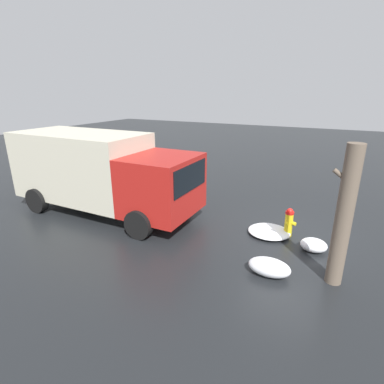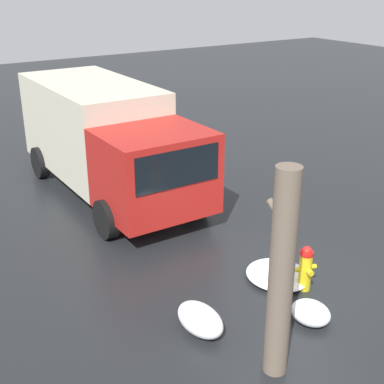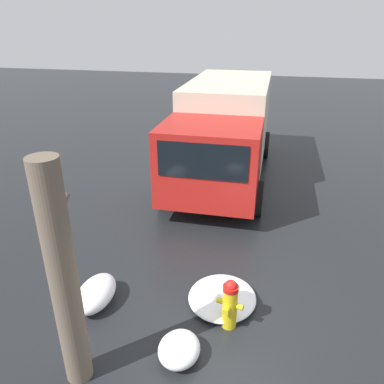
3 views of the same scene
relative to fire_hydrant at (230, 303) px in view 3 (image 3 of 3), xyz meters
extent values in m
plane|color=black|center=(0.00, 0.00, -0.46)|extent=(60.00, 60.00, 0.00)
cylinder|color=yellow|center=(0.00, 0.00, -0.10)|extent=(0.24, 0.24, 0.72)
cylinder|color=red|center=(0.00, 0.00, 0.30)|extent=(0.25, 0.25, 0.08)
sphere|color=red|center=(0.00, 0.00, 0.33)|extent=(0.20, 0.20, 0.20)
cylinder|color=yellow|center=(-0.16, 0.04, -0.02)|extent=(0.12, 0.13, 0.11)
cylinder|color=yellow|center=(-0.04, -0.17, -0.02)|extent=(0.11, 0.12, 0.09)
cylinder|color=yellow|center=(0.04, 0.16, -0.02)|extent=(0.11, 0.12, 0.09)
cylinder|color=#6B5B4C|center=(-1.38, 1.93, 1.17)|extent=(0.36, 0.36, 3.26)
cylinder|color=#6B5B4C|center=(-1.22, 1.93, 2.08)|extent=(0.41, 0.10, 0.33)
cube|color=red|center=(3.87, 1.03, 0.92)|extent=(2.05, 2.40, 1.86)
cube|color=black|center=(2.84, 1.02, 1.29)|extent=(0.03, 2.02, 0.82)
cube|color=beige|center=(7.32, 1.03, 1.18)|extent=(4.85, 2.41, 2.39)
cylinder|color=black|center=(3.98, -0.18, -0.01)|extent=(0.90, 0.28, 0.90)
cylinder|color=black|center=(3.98, 2.23, -0.01)|extent=(0.90, 0.28, 0.90)
cylinder|color=black|center=(8.54, -0.17, -0.01)|extent=(0.90, 0.28, 0.90)
cylinder|color=black|center=(8.53, 2.23, -0.01)|extent=(0.90, 0.28, 0.90)
ellipsoid|color=white|center=(-0.81, 0.63, -0.29)|extent=(0.72, 0.62, 0.35)
ellipsoid|color=white|center=(0.02, 2.35, -0.25)|extent=(1.02, 0.61, 0.42)
ellipsoid|color=white|center=(0.53, 0.19, -0.36)|extent=(1.29, 1.20, 0.20)
camera|label=1|loc=(-1.16, 8.76, 3.79)|focal=28.00mm
camera|label=2|loc=(-6.11, 6.47, 5.11)|focal=50.00mm
camera|label=3|loc=(-4.66, -0.42, 4.12)|focal=35.00mm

